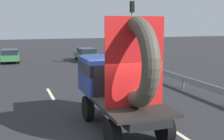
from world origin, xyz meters
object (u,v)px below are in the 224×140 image
flatbed_truck (118,78)px  oncoming_car (10,55)px  traffic_light (132,24)px  distant_sedan (86,54)px

flatbed_truck → oncoming_car: flatbed_truck is taller
traffic_light → oncoming_car: 11.96m
flatbed_truck → oncoming_car: (-3.67, 19.69, -1.13)m
distant_sedan → traffic_light: size_ratio=0.70×
flatbed_truck → distant_sedan: (3.36, 18.28, -1.12)m
flatbed_truck → traffic_light: (6.13, 13.48, 1.79)m
distant_sedan → oncoming_car: (-7.04, 1.41, -0.01)m
traffic_light → oncoming_car: bearing=147.6°
flatbed_truck → distant_sedan: bearing=79.6°
flatbed_truck → oncoming_car: size_ratio=1.30×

